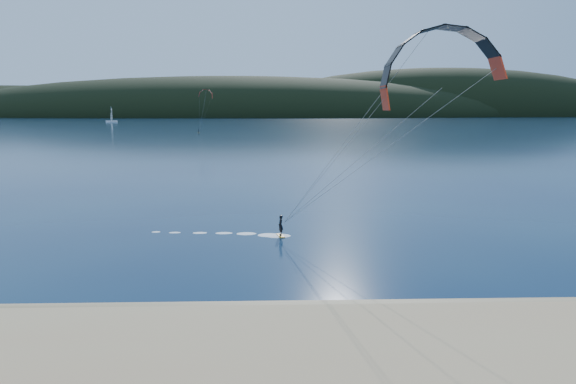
{
  "coord_description": "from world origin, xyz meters",
  "views": [
    {
      "loc": [
        3.13,
        -19.67,
        9.66
      ],
      "look_at": [
        4.1,
        10.0,
        5.0
      ],
      "focal_mm": 32.8,
      "sensor_mm": 36.0,
      "label": 1
    }
  ],
  "objects": [
    {
      "name": "wet_sand",
      "position": [
        0.0,
        4.5,
        0.05
      ],
      "size": [
        220.0,
        2.5,
        0.1
      ],
      "color": "olive",
      "rests_on": "ground"
    },
    {
      "name": "kitesurfer_near",
      "position": [
        13.26,
        13.49,
        10.59
      ],
      "size": [
        24.71,
        9.54,
        15.42
      ],
      "color": "orange",
      "rests_on": "ground"
    },
    {
      "name": "ground",
      "position": [
        0.0,
        0.0,
        0.0
      ],
      "size": [
        1800.0,
        1800.0,
        0.0
      ],
      "primitive_type": "plane",
      "color": "#081A3C",
      "rests_on": "ground"
    },
    {
      "name": "headland",
      "position": [
        0.63,
        745.28,
        0.0
      ],
      "size": [
        1200.0,
        310.0,
        140.0
      ],
      "color": "black",
      "rests_on": "ground"
    },
    {
      "name": "sailboat",
      "position": [
        -120.27,
        395.41,
        0.92
      ],
      "size": [
        8.87,
        5.6,
        12.43
      ],
      "color": "white",
      "rests_on": "ground"
    },
    {
      "name": "kitesurfer_far",
      "position": [
        -23.69,
        201.13,
        14.79
      ],
      "size": [
        7.26,
        5.31,
        16.87
      ],
      "color": "orange",
      "rests_on": "ground"
    }
  ]
}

